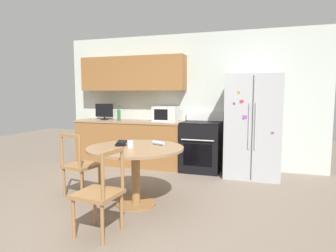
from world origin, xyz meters
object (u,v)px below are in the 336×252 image
object	(u,v)px
microwave	(166,114)
dining_chair_left	(80,166)
dining_chair_near	(100,194)
candle_glass	(130,145)
countertop_tv	(104,111)
counter_bottle	(119,115)
refrigerator	(253,126)
wallet	(121,144)
oven_range	(201,146)

from	to	relation	value
microwave	dining_chair_left	world-z (taller)	microwave
dining_chair_near	microwave	bearing A→B (deg)	10.46
candle_glass	countertop_tv	bearing A→B (deg)	127.27
counter_bottle	microwave	bearing A→B (deg)	5.29
refrigerator	microwave	bearing A→B (deg)	174.73
microwave	candle_glass	size ratio (longest dim) A/B	5.05
microwave	candle_glass	distance (m)	2.13
dining_chair_near	counter_bottle	bearing A→B (deg)	28.81
refrigerator	dining_chair_left	size ratio (longest dim) A/B	1.96
refrigerator	wallet	world-z (taller)	refrigerator
refrigerator	microwave	world-z (taller)	refrigerator
oven_range	microwave	size ratio (longest dim) A/B	2.31
microwave	dining_chair_left	distance (m)	2.16
dining_chair_left	wallet	bearing A→B (deg)	8.24
microwave	dining_chair_left	xyz separation A→B (m)	(-0.61, -1.98, -0.61)
dining_chair_left	oven_range	bearing A→B (deg)	66.92
oven_range	candle_glass	world-z (taller)	oven_range
countertop_tv	dining_chair_near	size ratio (longest dim) A/B	0.42
counter_bottle	dining_chair_left	bearing A→B (deg)	-79.05
microwave	counter_bottle	bearing A→B (deg)	-174.71
dining_chair_left	refrigerator	bearing A→B (deg)	51.03
dining_chair_left	dining_chair_near	bearing A→B (deg)	-34.73
countertop_tv	candle_glass	xyz separation A→B (m)	(1.57, -2.06, -0.28)
candle_glass	oven_range	bearing A→B (deg)	76.33
wallet	refrigerator	bearing A→B (deg)	49.75
countertop_tv	dining_chair_left	bearing A→B (deg)	-69.46
oven_range	candle_glass	distance (m)	2.11
refrigerator	candle_glass	world-z (taller)	refrigerator
countertop_tv	candle_glass	distance (m)	2.61
oven_range	dining_chair_left	distance (m)	2.32
refrigerator	counter_bottle	bearing A→B (deg)	178.65
oven_range	microwave	xyz separation A→B (m)	(-0.73, 0.08, 0.58)
oven_range	counter_bottle	world-z (taller)	counter_bottle
counter_bottle	wallet	world-z (taller)	counter_bottle
microwave	counter_bottle	distance (m)	0.98
oven_range	wallet	world-z (taller)	oven_range
refrigerator	oven_range	size ratio (longest dim) A/B	1.64
candle_glass	refrigerator	bearing A→B (deg)	54.08
dining_chair_near	wallet	size ratio (longest dim) A/B	7.02
wallet	counter_bottle	bearing A→B (deg)	118.22
microwave	dining_chair_near	distance (m)	3.01
oven_range	wallet	distance (m)	2.08
refrigerator	wallet	distance (m)	2.46
microwave	dining_chair_left	size ratio (longest dim) A/B	0.52
refrigerator	counter_bottle	xyz separation A→B (m)	(-2.63, 0.06, 0.13)
counter_bottle	dining_chair_left	xyz separation A→B (m)	(0.37, -1.89, -0.58)
candle_glass	wallet	bearing A→B (deg)	154.64
refrigerator	dining_chair_left	world-z (taller)	refrigerator
counter_bottle	wallet	distance (m)	2.21
oven_range	candle_glass	size ratio (longest dim) A/B	11.67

